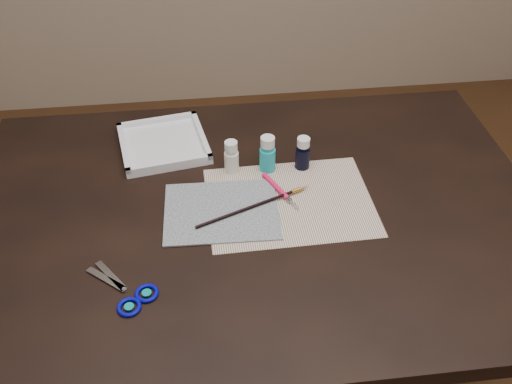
{
  "coord_description": "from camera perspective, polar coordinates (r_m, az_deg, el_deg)",
  "views": [
    {
      "loc": [
        -0.11,
        -0.95,
        1.61
      ],
      "look_at": [
        0.0,
        0.0,
        0.8
      ],
      "focal_mm": 40.0,
      "sensor_mm": 36.0,
      "label": 1
    }
  ],
  "objects": [
    {
      "name": "canvas",
      "position": [
        1.27,
        -3.48,
        -1.91
      ],
      "size": [
        0.26,
        0.21,
        0.0
      ],
      "primitive_type": "cube",
      "rotation": [
        0.0,
        0.0,
        -0.03
      ],
      "color": "black",
      "rests_on": "paper"
    },
    {
      "name": "table",
      "position": [
        1.56,
        0.0,
        -12.0
      ],
      "size": [
        1.3,
        0.9,
        0.75
      ],
      "primitive_type": "cube",
      "color": "black",
      "rests_on": "ground"
    },
    {
      "name": "scissors",
      "position": [
        1.15,
        -13.79,
        -9.25
      ],
      "size": [
        0.2,
        0.18,
        0.01
      ],
      "primitive_type": null,
      "rotation": [
        0.0,
        0.0,
        2.44
      ],
      "color": "silver",
      "rests_on": "table"
    },
    {
      "name": "paintbrush",
      "position": [
        1.28,
        -0.12,
        -1.37
      ],
      "size": [
        0.27,
        0.12,
        0.01
      ],
      "primitive_type": null,
      "rotation": [
        0.0,
        0.0,
        0.39
      ],
      "color": "black",
      "rests_on": "canvas"
    },
    {
      "name": "paint_bottle_cyan",
      "position": [
        1.36,
        1.16,
        3.83
      ],
      "size": [
        0.05,
        0.05,
        0.09
      ],
      "primitive_type": "cylinder",
      "rotation": [
        0.0,
        0.0,
        0.26
      ],
      "color": "#1BADB4",
      "rests_on": "table"
    },
    {
      "name": "paint_bottle_navy",
      "position": [
        1.38,
        4.7,
        3.91
      ],
      "size": [
        0.04,
        0.04,
        0.09
      ],
      "primitive_type": "cylinder",
      "rotation": [
        0.0,
        0.0,
        -0.21
      ],
      "color": "black",
      "rests_on": "table"
    },
    {
      "name": "paint_bottle_white",
      "position": [
        1.36,
        -2.48,
        3.55
      ],
      "size": [
        0.04,
        0.04,
        0.09
      ],
      "primitive_type": "cylinder",
      "rotation": [
        0.0,
        0.0,
        -0.1
      ],
      "color": "silver",
      "rests_on": "table"
    },
    {
      "name": "palette_tray",
      "position": [
        1.48,
        -9.25,
        4.86
      ],
      "size": [
        0.24,
        0.24,
        0.03
      ],
      "primitive_type": "cube",
      "rotation": [
        0.0,
        0.0,
        0.17
      ],
      "color": "white",
      "rests_on": "table"
    },
    {
      "name": "paper",
      "position": [
        1.3,
        3.37,
        -0.96
      ],
      "size": [
        0.38,
        0.29,
        0.0
      ],
      "primitive_type": "cube",
      "rotation": [
        0.0,
        0.0,
        0.02
      ],
      "color": "silver",
      "rests_on": "table"
    },
    {
      "name": "craft_knife",
      "position": [
        1.32,
        2.54,
        0.02
      ],
      "size": [
        0.07,
        0.14,
        0.01
      ],
      "primitive_type": null,
      "rotation": [
        0.0,
        0.0,
        -1.14
      ],
      "color": "#EF1756",
      "rests_on": "paper"
    }
  ]
}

